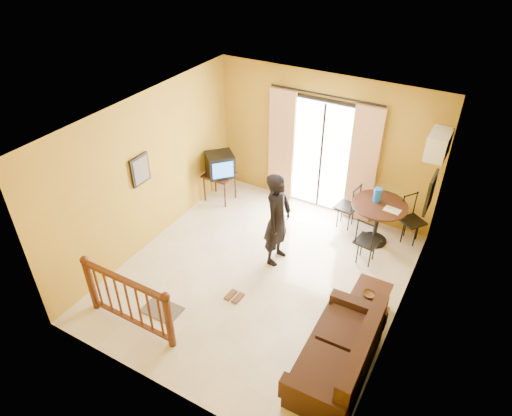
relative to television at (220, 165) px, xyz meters
The scene contains 19 objects.
ground 2.64m from the television, 41.70° to the right, with size 5.00×5.00×0.00m, color beige.
room_shell 2.64m from the television, 41.70° to the right, with size 5.00×5.00×5.00m.
balcony_door 2.05m from the television, 22.39° to the left, with size 2.25×0.14×2.46m.
tv_table 0.32m from the television, behind, with size 0.61×0.51×0.61m.
television is the anchor object (origin of this frame).
picture_left 2.02m from the television, 100.62° to the right, with size 0.05×0.42×0.52m.
dining_table 3.27m from the television, ahead, with size 1.00×1.00×0.83m.
water_jug 3.19m from the television, ahead, with size 0.14×0.14×0.26m, color blue.
serving_tray 3.51m from the television, ahead, with size 0.28×0.18×0.02m, color beige.
dining_chairs 3.36m from the television, ahead, with size 1.72×1.48×0.95m.
air_conditioner 4.18m from the television, ahead, with size 0.31×0.60×0.40m.
botanical_print 4.18m from the television, ahead, with size 0.05×0.50×0.60m.
coffee_table 4.12m from the television, 24.48° to the right, with size 0.52×0.94×0.42m.
bowl 4.09m from the television, 23.99° to the right, with size 0.19×0.19×0.06m, color #50341B.
sofa 4.70m from the television, 37.14° to the right, with size 0.87×1.82×0.86m.
standing_person 2.21m from the television, 30.89° to the right, with size 0.63×0.41×1.72m, color black.
stair_balustrade 3.65m from the television, 78.63° to the right, with size 1.63×0.13×1.04m.
doormat 3.35m from the television, 73.73° to the right, with size 0.60×0.40×0.02m, color #534B42.
sandals 3.02m from the television, 53.02° to the right, with size 0.26×0.26×0.03m.
Camera 1 is at (2.78, -5.07, 5.36)m, focal length 32.00 mm.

